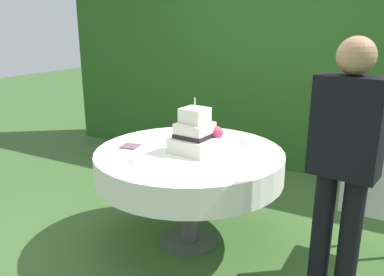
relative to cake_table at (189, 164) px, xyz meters
The scene contains 10 objects.
ground_plane 0.65m from the cake_table, ahead, with size 20.00×20.00×0.00m, color #3D602D.
foliage_hedge 2.19m from the cake_table, 90.00° to the left, with size 5.73×0.48×2.29m, color #28561E.
cake_table is the anchor object (origin of this frame).
wedding_cake 0.24m from the cake_table, ahead, with size 0.34×0.33×0.40m.
serving_plate_near 0.44m from the cake_table, 119.35° to the right, with size 0.10×0.10×0.01m, color white.
serving_plate_far 0.52m from the cake_table, 48.69° to the left, with size 0.14×0.14×0.01m, color white.
serving_plate_left 0.37m from the cake_table, 94.88° to the left, with size 0.11×0.11×0.01m, color white.
napkin_stack 0.47m from the cake_table, 161.99° to the right, with size 0.13×0.13×0.01m, color #6B4C60.
garden_chair 1.29m from the cake_table, 12.22° to the left, with size 0.41×0.41×0.89m.
standing_person 1.15m from the cake_table, 11.25° to the right, with size 0.39×0.25×1.60m.
Camera 1 is at (1.32, -2.39, 1.66)m, focal length 36.31 mm.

